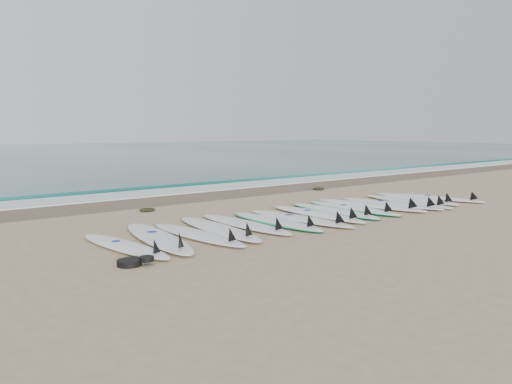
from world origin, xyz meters
TOP-DOWN VIEW (x-y plane):
  - ground at (0.00, 0.00)m, footprint 120.00×120.00m
  - wet_sand_band at (0.00, 4.10)m, footprint 120.00×1.80m
  - foam_band at (0.00, 5.50)m, footprint 120.00×1.40m
  - wave_crest at (0.00, 7.00)m, footprint 120.00×1.00m
  - surfboard_0 at (-4.30, -0.23)m, footprint 0.74×2.35m
  - surfboard_1 at (-3.66, -0.06)m, footprint 0.99×2.81m
  - surfboard_2 at (-3.01, -0.23)m, footprint 0.66×2.51m
  - surfboard_3 at (-2.46, -0.05)m, footprint 0.79×2.73m
  - surfboard_4 at (-1.83, 0.00)m, footprint 0.55×2.58m
  - surfboard_5 at (-1.18, -0.11)m, footprint 0.63×2.54m
  - surfboard_6 at (-0.63, -0.21)m, footprint 0.76×2.69m
  - surfboard_7 at (0.03, -0.05)m, footprint 0.63×2.69m
  - surfboard_8 at (0.63, 0.05)m, footprint 0.80×2.64m
  - surfboard_9 at (1.22, 0.04)m, footprint 0.68×2.63m
  - surfboard_10 at (1.86, 0.02)m, footprint 0.98×2.88m
  - surfboard_11 at (2.45, -0.13)m, footprint 0.85×2.71m
  - surfboard_12 at (3.06, -0.14)m, footprint 0.97×2.76m
  - surfboard_13 at (3.64, -0.01)m, footprint 0.96×2.72m
  - surfboard_14 at (4.26, -0.24)m, footprint 0.84×2.53m
  - seaweed_near at (-2.43, 2.79)m, footprint 0.36×0.28m
  - seaweed_far at (3.37, 3.18)m, footprint 0.41×0.32m
  - leash_coil at (-4.61, -1.14)m, footprint 0.46×0.36m

SIDE VIEW (x-z plane):
  - ground at x=0.00m, z-range 0.00..0.00m
  - wet_sand_band at x=0.00m, z-range 0.00..0.01m
  - foam_band at x=0.00m, z-range 0.00..0.04m
  - seaweed_near at x=-2.43m, z-range 0.00..0.07m
  - seaweed_far at x=3.37m, z-range 0.00..0.08m
  - surfboard_5 at x=-1.18m, z-range -0.11..0.21m
  - leash_coil at x=-4.61m, z-range -0.01..0.10m
  - surfboard_8 at x=0.63m, z-range -0.12..0.21m
  - surfboard_9 at x=1.22m, z-range -0.12..0.22m
  - wave_crest at x=0.00m, z-range 0.00..0.10m
  - surfboard_0 at x=-4.30m, z-range -0.10..0.20m
  - surfboard_2 at x=-3.01m, z-range -0.10..0.21m
  - surfboard_14 at x=4.26m, z-range -0.10..0.21m
  - surfboard_4 at x=-1.83m, z-range -0.11..0.22m
  - surfboard_6 at x=-0.63m, z-range -0.11..0.23m
  - surfboard_11 at x=2.45m, z-range -0.11..0.23m
  - surfboard_13 at x=3.64m, z-range -0.11..0.23m
  - surfboard_7 at x=0.03m, z-range -0.11..0.23m
  - surfboard_3 at x=-2.46m, z-range -0.11..0.23m
  - surfboard_12 at x=3.06m, z-range -0.11..0.23m
  - surfboard_1 at x=-3.66m, z-range -0.12..0.24m
  - surfboard_10 at x=1.86m, z-range -0.12..0.24m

